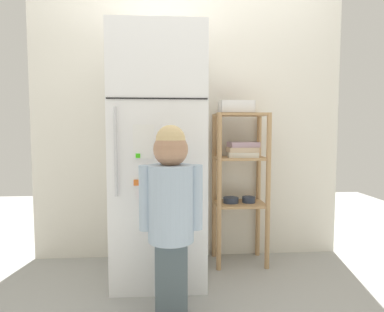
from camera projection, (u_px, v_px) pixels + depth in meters
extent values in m
plane|color=#999993|center=(192.00, 274.00, 2.36)|extent=(6.00, 6.00, 0.00)
cube|color=silver|center=(189.00, 122.00, 2.66)|extent=(2.48, 0.03, 2.20)
cube|color=white|center=(160.00, 157.00, 2.30)|extent=(0.61, 0.65, 1.70)
cube|color=black|center=(157.00, 98.00, 1.95)|extent=(0.60, 0.01, 0.01)
cylinder|color=silver|center=(116.00, 152.00, 1.93)|extent=(0.02, 0.02, 0.53)
cube|color=white|center=(143.00, 142.00, 1.96)|extent=(0.12, 0.01, 0.21)
cube|color=#C2397A|center=(142.00, 195.00, 1.98)|extent=(0.04, 0.01, 0.04)
cube|color=#CC2475|center=(160.00, 151.00, 1.97)|extent=(0.04, 0.02, 0.04)
cube|color=orange|center=(137.00, 183.00, 1.97)|extent=(0.04, 0.01, 0.04)
cube|color=#23ACE7|center=(159.00, 211.00, 2.00)|extent=(0.03, 0.02, 0.03)
cube|color=#3CD316|center=(138.00, 156.00, 1.96)|extent=(0.03, 0.01, 0.03)
cube|color=#4A585E|center=(171.00, 279.00, 1.80)|extent=(0.17, 0.11, 0.43)
cylinder|color=#9EB2C6|center=(171.00, 203.00, 1.77)|extent=(0.25, 0.25, 0.41)
sphere|color=#9EB2C6|center=(171.00, 165.00, 1.83)|extent=(0.11, 0.11, 0.11)
sphere|color=#A87A5B|center=(171.00, 149.00, 1.75)|extent=(0.19, 0.19, 0.19)
sphere|color=tan|center=(171.00, 140.00, 1.74)|extent=(0.16, 0.16, 0.16)
cylinder|color=#9EB2C6|center=(145.00, 198.00, 1.76)|extent=(0.07, 0.07, 0.35)
cylinder|color=#9EB2C6|center=(196.00, 197.00, 1.77)|extent=(0.07, 0.07, 0.35)
cylinder|color=tan|center=(219.00, 192.00, 2.40)|extent=(0.04, 0.04, 1.16)
cylinder|color=tan|center=(268.00, 192.00, 2.42)|extent=(0.04, 0.04, 1.16)
cylinder|color=tan|center=(214.00, 186.00, 2.66)|extent=(0.04, 0.04, 1.16)
cylinder|color=tan|center=(258.00, 186.00, 2.69)|extent=(0.04, 0.04, 1.16)
cube|color=tan|center=(241.00, 115.00, 2.50)|extent=(0.38, 0.28, 0.02)
cube|color=tan|center=(240.00, 158.00, 2.52)|extent=(0.38, 0.28, 0.02)
cube|color=tan|center=(240.00, 204.00, 2.55)|extent=(0.38, 0.28, 0.02)
cube|color=silver|center=(243.00, 155.00, 2.50)|extent=(0.23, 0.18, 0.04)
cube|color=#C6AD8E|center=(242.00, 150.00, 2.51)|extent=(0.22, 0.17, 0.04)
cube|color=#B293A3|center=(243.00, 145.00, 2.52)|extent=(0.23, 0.18, 0.04)
cylinder|color=#2D384C|center=(231.00, 200.00, 2.54)|extent=(0.12, 0.12, 0.04)
cylinder|color=#2D384C|center=(249.00, 200.00, 2.55)|extent=(0.10, 0.10, 0.05)
cube|color=white|center=(236.00, 113.00, 2.50)|extent=(0.25, 0.18, 0.01)
cube|color=white|center=(238.00, 106.00, 2.41)|extent=(0.25, 0.01, 0.09)
cube|color=white|center=(234.00, 108.00, 2.58)|extent=(0.25, 0.01, 0.09)
cube|color=white|center=(220.00, 107.00, 2.49)|extent=(0.01, 0.18, 0.09)
cube|color=white|center=(252.00, 107.00, 2.50)|extent=(0.01, 0.18, 0.09)
sphere|color=#BB3C0C|center=(240.00, 108.00, 2.51)|extent=(0.07, 0.07, 0.07)
sphere|color=#9D0B0A|center=(232.00, 108.00, 2.47)|extent=(0.07, 0.07, 0.07)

